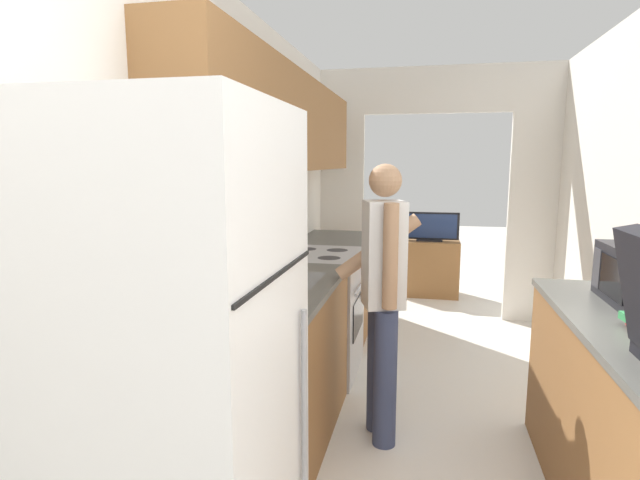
% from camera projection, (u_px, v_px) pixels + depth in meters
% --- Properties ---
extents(wall_left, '(0.38, 6.68, 2.50)m').
position_uv_depth(wall_left, '(240.00, 180.00, 2.87)').
color(wall_left, white).
rests_on(wall_left, ground_plane).
extents(wall_far_with_doorway, '(2.72, 0.06, 2.50)m').
position_uv_depth(wall_far_with_doorway, '(435.00, 178.00, 4.99)').
color(wall_far_with_doorway, white).
rests_on(wall_far_with_doorway, ground_plane).
extents(counter_left, '(0.62, 3.12, 0.91)m').
position_uv_depth(counter_left, '(304.00, 327.00, 3.42)').
color(counter_left, brown).
rests_on(counter_left, ground_plane).
extents(refrigerator, '(0.72, 0.73, 1.75)m').
position_uv_depth(refrigerator, '(174.00, 388.00, 1.56)').
color(refrigerator, white).
rests_on(refrigerator, ground_plane).
extents(range_oven, '(0.66, 0.73, 1.05)m').
position_uv_depth(range_oven, '(317.00, 311.00, 3.77)').
color(range_oven, '#B7B7BC').
rests_on(range_oven, ground_plane).
extents(person, '(0.50, 0.44, 1.57)m').
position_uv_depth(person, '(383.00, 297.00, 2.77)').
color(person, '#384266').
rests_on(person, ground_plane).
extents(tv_cabinet, '(0.71, 0.42, 0.66)m').
position_uv_depth(tv_cabinet, '(428.00, 268.00, 5.96)').
color(tv_cabinet, brown).
rests_on(tv_cabinet, ground_plane).
extents(television, '(0.67, 0.16, 0.34)m').
position_uv_depth(television, '(430.00, 227.00, 5.84)').
color(television, black).
rests_on(television, tv_cabinet).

